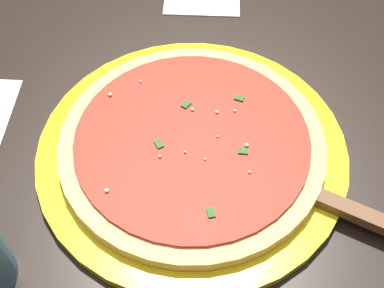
{
  "coord_description": "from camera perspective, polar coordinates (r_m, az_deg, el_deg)",
  "views": [
    {
      "loc": [
        0.41,
        0.0,
        1.28
      ],
      "look_at": [
        0.04,
        0.04,
        0.78
      ],
      "focal_mm": 48.02,
      "sensor_mm": 36.0,
      "label": 1
    }
  ],
  "objects": [
    {
      "name": "serving_plate",
      "position": [
        0.63,
        0.0,
        -0.77
      ],
      "size": [
        0.38,
        0.38,
        0.01
      ],
      "primitive_type": "cylinder",
      "color": "yellow",
      "rests_on": "restaurant_table"
    },
    {
      "name": "restaurant_table",
      "position": [
        0.78,
        -3.22,
        -5.72
      ],
      "size": [
        1.01,
        0.78,
        0.76
      ],
      "color": "black",
      "rests_on": "ground_plane"
    },
    {
      "name": "pizza",
      "position": [
        0.62,
        0.0,
        0.09
      ],
      "size": [
        0.32,
        0.32,
        0.02
      ],
      "color": "#DBB26B",
      "rests_on": "serving_plate"
    },
    {
      "name": "pizza_server",
      "position": [
        0.6,
        15.06,
        -6.37
      ],
      "size": [
        0.16,
        0.21,
        0.01
      ],
      "color": "silver",
      "rests_on": "serving_plate"
    }
  ]
}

